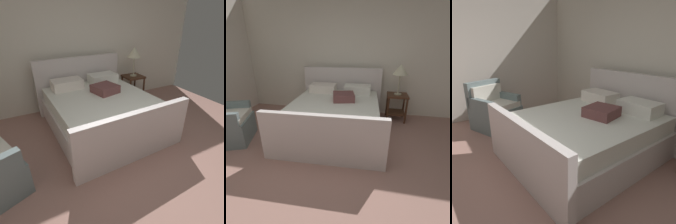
{
  "view_description": "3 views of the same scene",
  "coord_description": "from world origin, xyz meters",
  "views": [
    {
      "loc": [
        -1.4,
        -1.27,
        1.85
      ],
      "look_at": [
        -0.24,
        0.94,
        0.56
      ],
      "focal_mm": 29.63,
      "sensor_mm": 36.0,
      "label": 1
    },
    {
      "loc": [
        0.53,
        -1.61,
        1.67
      ],
      "look_at": [
        -0.07,
        1.17,
        0.53
      ],
      "focal_mm": 27.96,
      "sensor_mm": 36.0,
      "label": 2
    },
    {
      "loc": [
        1.84,
        -0.38,
        1.59
      ],
      "look_at": [
        -0.48,
        1.26,
        0.63
      ],
      "focal_mm": 32.84,
      "sensor_mm": 36.0,
      "label": 3
    }
  ],
  "objects": [
    {
      "name": "bed",
      "position": [
        -0.19,
        1.48,
        0.35
      ],
      "size": [
        1.91,
        2.19,
        1.13
      ],
      "color": "silver",
      "rests_on": "ground"
    },
    {
      "name": "table_lamp_right",
      "position": [
        1.04,
        2.29,
        1.13
      ],
      "size": [
        0.32,
        0.32,
        0.65
      ],
      "color": "#B7B293",
      "rests_on": "nightstand_right"
    },
    {
      "name": "wall_back",
      "position": [
        0.0,
        2.7,
        1.37
      ],
      "size": [
        5.61,
        0.12,
        2.74
      ],
      "primitive_type": "cube",
      "color": "silver",
      "rests_on": "ground"
    },
    {
      "name": "nightstand_right",
      "position": [
        1.04,
        2.29,
        0.4
      ],
      "size": [
        0.44,
        0.44,
        0.6
      ],
      "color": "#482A1A",
      "rests_on": "ground"
    },
    {
      "name": "ground_plane",
      "position": [
        0.0,
        0.0,
        -0.01
      ],
      "size": [
        5.49,
        5.28,
        0.02
      ],
      "primitive_type": "cube",
      "color": "#A4776A"
    }
  ]
}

